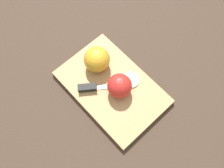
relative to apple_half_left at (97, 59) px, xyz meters
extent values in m
plane|color=#38281E|center=(0.09, -0.01, -0.06)|extent=(4.00, 4.00, 0.00)
cube|color=#A37A4C|center=(0.09, -0.01, -0.05)|extent=(0.36, 0.24, 0.02)
sphere|color=gold|center=(0.00, 0.00, 0.00)|extent=(0.09, 0.09, 0.09)
cylinder|color=#EFE5C6|center=(-0.01, 0.00, 0.00)|extent=(0.04, 0.07, 0.08)
sphere|color=red|center=(0.12, -0.01, 0.00)|extent=(0.08, 0.08, 0.08)
cylinder|color=#EFE5C6|center=(0.11, -0.01, 0.00)|extent=(0.02, 0.07, 0.08)
cube|color=silver|center=(0.09, -0.02, -0.04)|extent=(0.07, 0.09, 0.00)
cube|color=black|center=(0.05, -0.08, -0.03)|extent=(0.05, 0.06, 0.02)
cylinder|color=#EFE5C6|center=(0.12, 0.05, -0.04)|extent=(0.06, 0.06, 0.01)
camera|label=1|loc=(0.34, -0.23, 0.76)|focal=42.00mm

